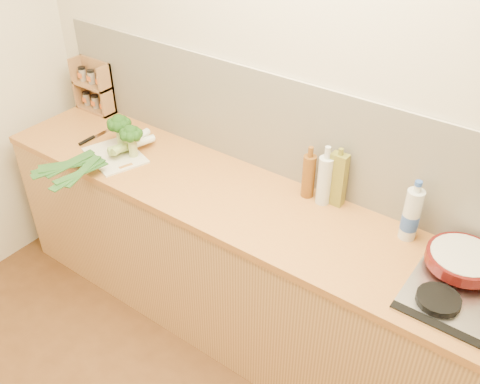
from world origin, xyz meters
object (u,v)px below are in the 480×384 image
at_px(skillet, 464,259).
at_px(spice_rack, 95,89).
at_px(chopping_board, 115,155).
at_px(chefs_knife, 91,138).

relative_size(skillet, spice_rack, 1.32).
xyz_separation_m(chopping_board, chefs_knife, (-0.25, 0.05, 0.00)).
relative_size(chefs_knife, skillet, 0.64).
bearing_deg(chefs_knife, spice_rack, 131.14).
height_order(chopping_board, skillet, skillet).
distance_m(chopping_board, spice_rack, 0.63).
relative_size(chopping_board, chefs_knife, 1.27).
bearing_deg(chefs_knife, skillet, 3.30).
distance_m(chefs_knife, skillet, 2.08).
height_order(chefs_knife, spice_rack, spice_rack).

